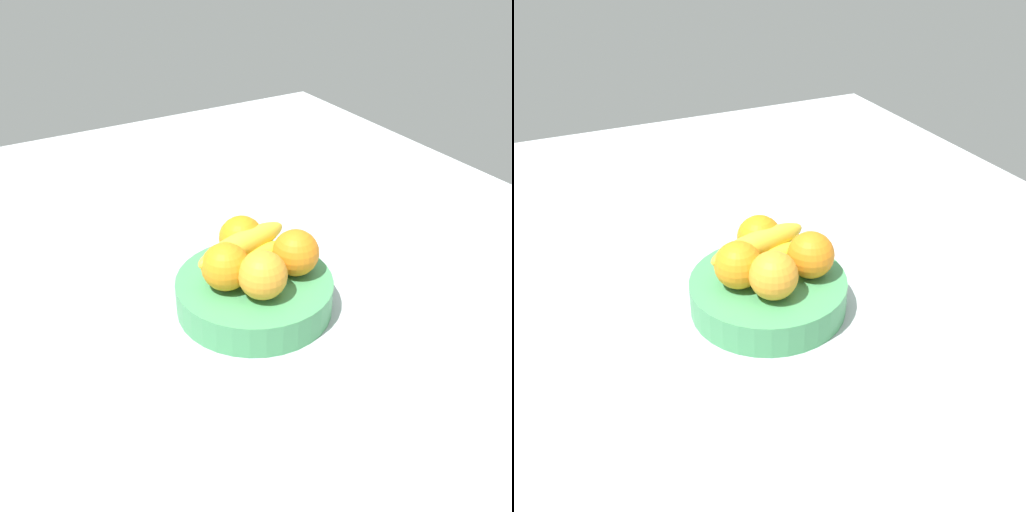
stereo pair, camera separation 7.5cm
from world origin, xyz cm
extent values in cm
cube|color=#AFB6BA|center=(0.00, 0.00, -1.50)|extent=(180.00, 140.00, 3.00)
cylinder|color=#46965C|center=(1.58, -0.30, 2.52)|extent=(23.64, 23.64, 5.05)
sphere|color=orange|center=(-2.59, 1.08, 8.58)|extent=(7.07, 7.07, 7.07)
sphere|color=orange|center=(0.29, -6.20, 8.58)|extent=(7.07, 7.07, 7.07)
sphere|color=orange|center=(7.82, -1.38, 8.58)|extent=(7.07, 7.07, 7.07)
sphere|color=orange|center=(1.97, 4.54, 8.58)|extent=(7.07, 7.07, 7.07)
ellipsoid|color=yellow|center=(3.85, -1.41, 7.05)|extent=(4.77, 17.17, 4.00)
ellipsoid|color=yellow|center=(5.07, -0.38, 9.25)|extent=(8.02, 17.46, 4.00)
cylinder|color=white|center=(27.47, -7.39, 0.87)|extent=(7.58, 7.58, 1.74)
camera|label=1|loc=(-60.91, 36.83, 54.73)|focal=41.42mm
camera|label=2|loc=(-64.39, 30.22, 54.73)|focal=41.42mm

